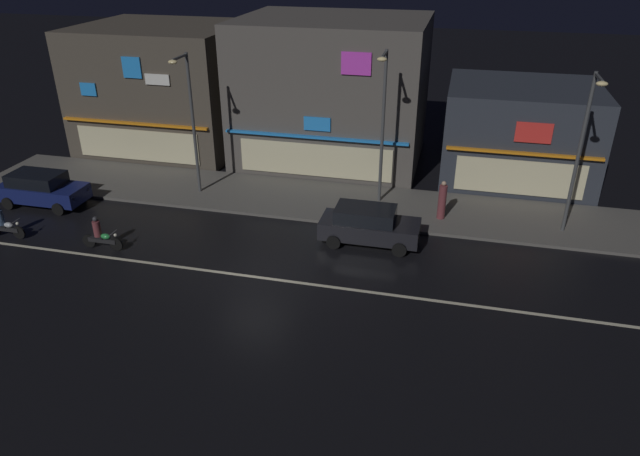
# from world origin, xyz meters

# --- Properties ---
(ground_plane) EXTENTS (140.00, 140.00, 0.00)m
(ground_plane) POSITION_xyz_m (0.00, 0.00, 0.00)
(ground_plane) COLOR black
(lane_divider_stripe) EXTENTS (33.34, 0.16, 0.01)m
(lane_divider_stripe) POSITION_xyz_m (0.00, 0.00, 0.01)
(lane_divider_stripe) COLOR beige
(lane_divider_stripe) RESTS_ON ground
(sidewalk_far) EXTENTS (35.10, 4.79, 0.14)m
(sidewalk_far) POSITION_xyz_m (0.00, 7.65, 0.07)
(sidewalk_far) COLOR #5B5954
(sidewalk_far) RESTS_ON ground
(storefront_left_block) EXTENTS (7.80, 7.03, 5.11)m
(storefront_left_block) POSITION_xyz_m (10.53, 13.47, 2.55)
(storefront_left_block) COLOR #2D333D
(storefront_left_block) RESTS_ON ground
(storefront_center_block) EXTENTS (9.41, 8.40, 7.37)m
(storefront_center_block) POSITION_xyz_m (-10.53, 14.16, 3.68)
(storefront_center_block) COLOR #4C443A
(storefront_center_block) RESTS_ON ground
(storefront_right_block) EXTENTS (10.44, 8.82, 8.07)m
(storefront_right_block) POSITION_xyz_m (0.00, 14.37, 4.03)
(storefront_right_block) COLOR #56514C
(storefront_right_block) RESTS_ON ground
(streetlamp_west) EXTENTS (0.44, 1.64, 7.07)m
(streetlamp_west) POSITION_xyz_m (-5.50, 6.96, 4.31)
(streetlamp_west) COLOR #47494C
(streetlamp_west) RESTS_ON sidewalk_far
(streetlamp_mid) EXTENTS (0.44, 1.64, 7.42)m
(streetlamp_mid) POSITION_xyz_m (3.80, 7.99, 4.50)
(streetlamp_mid) COLOR #47494C
(streetlamp_mid) RESTS_ON sidewalk_far
(streetlamp_east) EXTENTS (0.44, 1.64, 7.14)m
(streetlamp_east) POSITION_xyz_m (12.40, 6.67, 4.35)
(streetlamp_east) COLOR #47494C
(streetlamp_east) RESTS_ON sidewalk_far
(pedestrian_on_sidewalk) EXTENTS (0.37, 0.37, 1.88)m
(pedestrian_on_sidewalk) POSITION_xyz_m (6.93, 6.88, 1.01)
(pedestrian_on_sidewalk) COLOR brown
(pedestrian_on_sidewalk) RESTS_ON sidewalk_far
(parked_car_near_kerb) EXTENTS (4.30, 1.98, 1.67)m
(parked_car_near_kerb) POSITION_xyz_m (3.95, 3.91, 0.87)
(parked_car_near_kerb) COLOR black
(parked_car_near_kerb) RESTS_ON ground
(parked_car_trailing) EXTENTS (4.30, 1.98, 1.67)m
(parked_car_trailing) POSITION_xyz_m (-12.53, 4.04, 0.87)
(parked_car_trailing) COLOR navy
(parked_car_trailing) RESTS_ON ground
(motorcycle_lead) EXTENTS (1.90, 0.60, 1.52)m
(motorcycle_lead) POSITION_xyz_m (-11.94, 0.61, 0.63)
(motorcycle_lead) COLOR black
(motorcycle_lead) RESTS_ON ground
(motorcycle_following) EXTENTS (1.90, 0.60, 1.52)m
(motorcycle_following) POSITION_xyz_m (-7.14, 0.65, 0.63)
(motorcycle_following) COLOR black
(motorcycle_following) RESTS_ON ground
(traffic_cone) EXTENTS (0.36, 0.36, 0.55)m
(traffic_cone) POSITION_xyz_m (5.05, 4.56, 0.28)
(traffic_cone) COLOR orange
(traffic_cone) RESTS_ON ground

